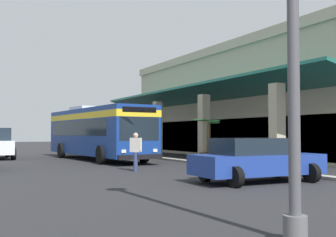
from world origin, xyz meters
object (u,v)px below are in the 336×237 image
parked_sedan_blue (256,160)px  potted_palm (208,150)px  transit_bus (97,130)px  pedestrian (136,150)px

parked_sedan_blue → potted_palm: 10.51m
parked_sedan_blue → transit_bus: bearing=-175.9°
transit_bus → parked_sedan_blue: transit_bus is taller
pedestrian → transit_bus: bearing=173.4°
transit_bus → parked_sedan_blue: 13.77m
pedestrian → potted_palm: (-3.91, 6.38, -0.26)m
transit_bus → pedestrian: bearing=-6.6°
pedestrian → potted_palm: 7.48m
transit_bus → pedestrian: size_ratio=6.86×
pedestrian → potted_palm: potted_palm is taller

